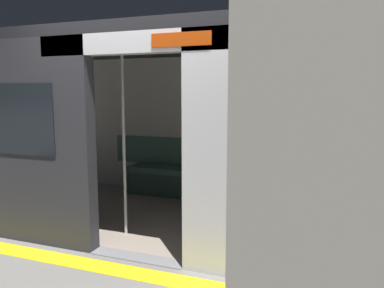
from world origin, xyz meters
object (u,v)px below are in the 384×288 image
at_px(bench_seat, 208,177).
at_px(book, 204,169).
at_px(handbag, 254,168).
at_px(grab_pole_far, 202,144).
at_px(person_seated, 223,158).
at_px(train_car, 177,101).
at_px(grab_pole_door, 124,142).

height_order(bench_seat, book, book).
relative_size(handbag, grab_pole_far, 0.12).
bearing_deg(person_seated, book, -18.57).
xyz_separation_m(bench_seat, grab_pole_far, (-0.45, 1.59, 0.75)).
height_order(train_car, handbag, train_car).
bearing_deg(train_car, person_seated, -108.48).
bearing_deg(grab_pole_door, person_seated, -113.03).
height_order(train_car, book, train_car).
xyz_separation_m(person_seated, book, (0.33, -0.11, -0.21)).
relative_size(person_seated, handbag, 4.56).
bearing_deg(grab_pole_door, grab_pole_far, -171.86).
height_order(handbag, book, handbag).
bearing_deg(bench_seat, person_seated, 168.52).
relative_size(bench_seat, handbag, 10.28).
bearing_deg(grab_pole_door, book, -101.95).
xyz_separation_m(train_car, book, (0.00, -1.09, -1.08)).
bearing_deg(bench_seat, train_car, 85.97).
relative_size(person_seated, book, 5.39).
bearing_deg(grab_pole_door, bench_seat, -104.78).
xyz_separation_m(book, grab_pole_far, (-0.53, 1.65, 0.63)).
bearing_deg(person_seated, grab_pole_far, 97.34).
bearing_deg(bench_seat, grab_pole_door, 75.22).
bearing_deg(book, grab_pole_door, 106.53).
bearing_deg(handbag, grab_pole_far, 81.36).
xyz_separation_m(train_car, grab_pole_far, (-0.53, 0.56, -0.45)).
bearing_deg(train_car, handbag, -124.98).
bearing_deg(grab_pole_far, person_seated, -82.66).
bearing_deg(person_seated, handbag, -163.55).
distance_m(person_seated, handbag, 0.49).
bearing_deg(train_car, grab_pole_far, 133.40).
bearing_deg(book, person_seated, -170.09).
height_order(book, grab_pole_far, grab_pole_far).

